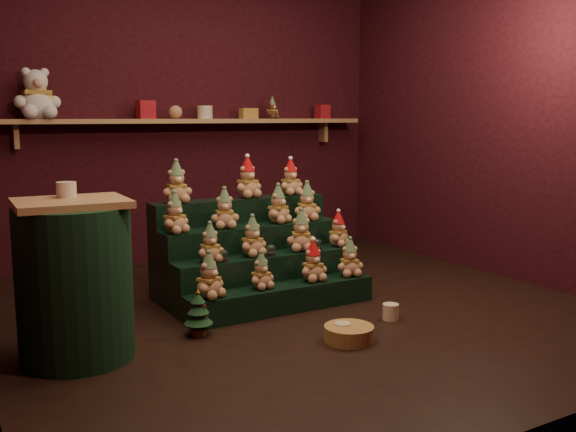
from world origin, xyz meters
TOP-DOWN VIEW (x-y plane):
  - ground at (0.00, 0.00)m, footprint 4.00×4.00m
  - back_wall at (0.00, 2.05)m, footprint 4.00×0.10m
  - front_wall at (0.00, -2.05)m, footprint 4.00×0.10m
  - right_wall at (2.05, 0.00)m, footprint 0.10×4.00m
  - back_shelf at (0.00, 1.87)m, footprint 3.60×0.26m
  - riser_tier_front at (-0.10, 0.03)m, footprint 1.40×0.22m
  - riser_tier_midfront at (-0.10, 0.25)m, footprint 1.40×0.22m
  - riser_tier_midback at (-0.10, 0.47)m, footprint 1.40×0.22m
  - riser_tier_back at (-0.10, 0.69)m, footprint 1.40×0.22m
  - teddy_0 at (-0.65, 0.01)m, footprint 0.28×0.27m
  - teddy_1 at (-0.25, 0.04)m, footprint 0.20×0.19m
  - teddy_2 at (0.16, 0.04)m, footprint 0.21×0.19m
  - teddy_3 at (0.47, 0.03)m, footprint 0.24×0.22m
  - teddy_4 at (-0.54, 0.24)m, footprint 0.20×0.18m
  - teddy_5 at (-0.20, 0.27)m, footprint 0.23×0.22m
  - teddy_6 at (0.19, 0.24)m, footprint 0.28×0.26m
  - teddy_7 at (0.52, 0.25)m, footprint 0.24×0.23m
  - teddy_8 at (-0.71, 0.46)m, footprint 0.26×0.25m
  - teddy_9 at (-0.32, 0.47)m, footprint 0.25×0.23m
  - teddy_10 at (0.13, 0.48)m, footprint 0.26×0.25m
  - teddy_11 at (0.38, 0.47)m, footprint 0.25×0.24m
  - teddy_12 at (-0.60, 0.68)m, footprint 0.23×0.21m
  - teddy_13 at (-0.02, 0.69)m, footprint 0.25×0.23m
  - teddy_14 at (0.36, 0.69)m, footprint 0.21×0.19m
  - snow_globe_a at (-0.47, 0.19)m, footprint 0.07×0.07m
  - snow_globe_b at (-0.09, 0.19)m, footprint 0.06×0.06m
  - snow_globe_c at (0.30, 0.19)m, footprint 0.06×0.06m
  - side_table at (-1.52, -0.15)m, footprint 0.62×0.62m
  - table_ornament at (-1.52, -0.05)m, footprint 0.11×0.11m
  - mini_christmas_tree at (-0.80, -0.15)m, footprint 0.18×0.18m
  - mug_left at (-0.07, -0.65)m, footprint 0.10×0.10m
  - mug_right at (0.43, -0.51)m, footprint 0.11×0.11m
  - wicker_basket at (-0.05, -0.70)m, footprint 0.38×0.38m
  - white_bear at (-1.34, 1.84)m, footprint 0.38×0.34m
  - brown_bear at (0.84, 1.84)m, footprint 0.17×0.16m
  - gift_tin_red_a at (-0.43, 1.85)m, footprint 0.14×0.14m
  - gift_tin_cream at (0.13, 1.85)m, footprint 0.14×0.14m
  - gift_tin_red_b at (1.43, 1.85)m, footprint 0.12×0.12m
  - shelf_plush_ball at (-0.16, 1.85)m, footprint 0.12×0.12m
  - scarf_gift_box at (0.58, 1.85)m, footprint 0.16×0.10m

SIDE VIEW (x-z plane):
  - ground at x=0.00m, z-range 0.00..0.00m
  - wicker_basket at x=-0.05m, z-range 0.00..0.09m
  - mug_left at x=-0.07m, z-range 0.00..0.10m
  - mug_right at x=0.43m, z-range 0.00..0.11m
  - riser_tier_front at x=-0.10m, z-range 0.00..0.18m
  - mini_christmas_tree at x=-0.80m, z-range 0.00..0.30m
  - riser_tier_midfront at x=-0.10m, z-range 0.00..0.36m
  - riser_tier_midback at x=-0.10m, z-range 0.00..0.54m
  - teddy_1 at x=-0.25m, z-range 0.18..0.43m
  - teddy_3 at x=0.47m, z-range 0.18..0.46m
  - teddy_2 at x=0.16m, z-range 0.18..0.47m
  - teddy_0 at x=-0.65m, z-range 0.18..0.48m
  - riser_tier_back at x=-0.10m, z-range 0.00..0.72m
  - snow_globe_b at x=-0.09m, z-range 0.36..0.44m
  - snow_globe_c at x=0.30m, z-range 0.36..0.45m
  - snow_globe_a at x=-0.47m, z-range 0.36..0.45m
  - side_table at x=-1.52m, z-range -0.01..0.89m
  - teddy_7 at x=0.52m, z-range 0.36..0.62m
  - teddy_4 at x=-0.54m, z-range 0.36..0.63m
  - teddy_5 at x=-0.20m, z-range 0.36..0.64m
  - teddy_6 at x=0.19m, z-range 0.36..0.66m
  - teddy_8 at x=-0.71m, z-range 0.54..0.82m
  - teddy_9 at x=-0.32m, z-range 0.54..0.83m
  - teddy_10 at x=0.13m, z-range 0.54..0.83m
  - teddy_11 at x=0.38m, z-range 0.54..0.83m
  - teddy_14 at x=0.36m, z-range 0.72..1.00m
  - teddy_12 at x=-0.60m, z-range 0.72..1.02m
  - teddy_13 at x=-0.02m, z-range 0.72..1.03m
  - table_ornament at x=-1.52m, z-range 0.90..0.98m
  - back_shelf at x=0.00m, z-range 1.17..1.41m
  - scarf_gift_box at x=0.58m, z-range 1.32..1.42m
  - gift_tin_cream at x=0.13m, z-range 1.32..1.44m
  - shelf_plush_ball at x=-0.16m, z-range 1.32..1.44m
  - gift_tin_red_b at x=1.43m, z-range 1.32..1.46m
  - back_wall at x=0.00m, z-range 0.00..2.80m
  - front_wall at x=0.00m, z-range 0.00..2.80m
  - right_wall at x=2.05m, z-range 0.00..2.80m
  - gift_tin_red_a at x=-0.43m, z-range 1.32..1.48m
  - brown_bear at x=0.84m, z-range 1.32..1.52m
  - white_bear at x=-1.34m, z-range 1.32..1.83m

